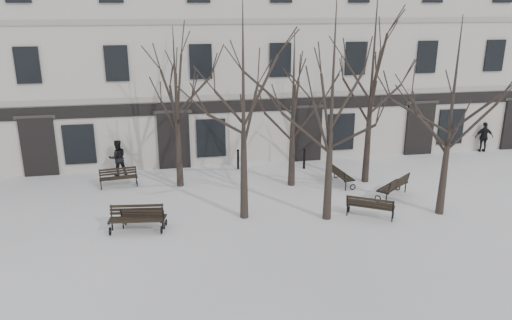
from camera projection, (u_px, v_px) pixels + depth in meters
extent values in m
plane|color=white|center=(274.00, 228.00, 18.97)|extent=(100.00, 100.00, 0.00)
cube|color=beige|center=(228.00, 50.00, 29.48)|extent=(40.00, 10.00, 11.00)
cube|color=#9A958D|center=(241.00, 97.00, 25.34)|extent=(40.00, 0.12, 0.25)
cube|color=#9A958D|center=(241.00, 21.00, 24.22)|extent=(40.00, 0.12, 0.25)
cube|color=black|center=(241.00, 106.00, 25.49)|extent=(40.00, 0.10, 0.60)
cube|color=black|center=(39.00, 147.00, 24.24)|extent=(1.60, 0.22, 2.90)
cube|color=#2D2B28|center=(34.00, 117.00, 23.75)|extent=(1.90, 0.08, 0.18)
cube|color=black|center=(79.00, 144.00, 24.57)|extent=(1.50, 0.14, 2.00)
cube|color=black|center=(174.00, 141.00, 25.36)|extent=(1.60, 0.22, 2.90)
cube|color=#2D2B28|center=(172.00, 112.00, 24.87)|extent=(1.90, 0.08, 0.18)
cube|color=black|center=(211.00, 138.00, 25.69)|extent=(1.50, 0.14, 2.00)
cube|color=black|center=(307.00, 134.00, 26.57)|extent=(1.60, 0.22, 2.90)
cube|color=#2D2B28|center=(308.00, 107.00, 26.08)|extent=(1.90, 0.08, 0.18)
cube|color=black|center=(341.00, 132.00, 26.89)|extent=(1.50, 0.14, 2.00)
cube|color=black|center=(419.00, 129.00, 27.69)|extent=(1.60, 0.22, 2.90)
cube|color=#2D2B28|center=(423.00, 103.00, 27.20)|extent=(1.90, 0.08, 0.18)
cube|color=black|center=(451.00, 127.00, 28.01)|extent=(1.50, 0.14, 2.00)
cube|color=black|center=(28.00, 65.00, 23.05)|extent=(1.10, 0.14, 1.70)
cube|color=black|center=(117.00, 63.00, 23.74)|extent=(1.10, 0.14, 1.70)
cube|color=black|center=(201.00, 62.00, 24.43)|extent=(1.10, 0.14, 1.70)
cube|color=black|center=(280.00, 60.00, 25.12)|extent=(1.10, 0.14, 1.70)
cube|color=black|center=(355.00, 58.00, 25.81)|extent=(1.10, 0.14, 1.70)
cube|color=black|center=(427.00, 57.00, 26.50)|extent=(1.10, 0.14, 1.70)
cube|color=black|center=(494.00, 55.00, 27.19)|extent=(1.10, 0.14, 1.70)
cone|color=black|center=(244.00, 176.00, 19.36)|extent=(0.34, 0.34, 3.49)
cone|color=black|center=(328.00, 177.00, 19.26)|extent=(0.34, 0.34, 3.52)
cone|color=black|center=(444.00, 175.00, 19.78)|extent=(0.34, 0.34, 3.27)
cone|color=black|center=(179.00, 155.00, 22.83)|extent=(0.34, 0.34, 3.04)
cone|color=black|center=(292.00, 155.00, 22.96)|extent=(0.34, 0.34, 2.94)
cone|color=black|center=(367.00, 143.00, 23.28)|extent=(0.34, 0.34, 3.79)
torus|color=black|center=(110.00, 231.00, 18.32)|extent=(0.09, 0.32, 0.32)
cylinder|color=black|center=(112.00, 224.00, 18.67)|extent=(0.06, 0.06, 0.50)
cube|color=black|center=(110.00, 221.00, 18.40)|extent=(0.12, 0.61, 0.06)
torus|color=black|center=(162.00, 230.00, 18.44)|extent=(0.09, 0.32, 0.32)
cylinder|color=black|center=(163.00, 223.00, 18.79)|extent=(0.06, 0.06, 0.50)
cube|color=black|center=(162.00, 219.00, 18.52)|extent=(0.12, 0.61, 0.06)
cube|color=black|center=(135.00, 222.00, 18.22)|extent=(1.98, 0.32, 0.04)
cube|color=black|center=(136.00, 220.00, 18.37)|extent=(1.98, 0.32, 0.04)
cube|color=black|center=(136.00, 219.00, 18.52)|extent=(1.98, 0.32, 0.04)
cube|color=black|center=(137.00, 217.00, 18.66)|extent=(1.98, 0.32, 0.04)
cube|color=black|center=(137.00, 213.00, 18.66)|extent=(1.98, 0.26, 0.10)
cube|color=black|center=(137.00, 209.00, 18.65)|extent=(1.98, 0.26, 0.10)
cube|color=black|center=(137.00, 206.00, 18.63)|extent=(1.98, 0.26, 0.10)
cylinder|color=black|center=(111.00, 212.00, 18.61)|extent=(0.06, 0.16, 0.55)
cylinder|color=black|center=(162.00, 211.00, 18.73)|extent=(0.06, 0.16, 0.55)
torus|color=black|center=(166.00, 222.00, 19.12)|extent=(0.10, 0.27, 0.27)
cylinder|color=black|center=(164.00, 224.00, 18.78)|extent=(0.05, 0.05, 0.41)
cube|color=black|center=(165.00, 217.00, 18.87)|extent=(0.15, 0.51, 0.05)
torus|color=black|center=(126.00, 222.00, 19.17)|extent=(0.10, 0.27, 0.27)
cylinder|color=black|center=(123.00, 224.00, 18.83)|extent=(0.05, 0.05, 0.41)
cube|color=black|center=(124.00, 217.00, 18.93)|extent=(0.15, 0.51, 0.05)
cube|color=black|center=(146.00, 214.00, 19.09)|extent=(1.64, 0.44, 0.03)
cube|color=black|center=(145.00, 216.00, 18.97)|extent=(1.64, 0.44, 0.03)
cube|color=black|center=(144.00, 217.00, 18.84)|extent=(1.64, 0.44, 0.03)
cube|color=black|center=(143.00, 219.00, 18.72)|extent=(1.64, 0.44, 0.03)
cube|color=black|center=(143.00, 216.00, 18.65)|extent=(1.63, 0.39, 0.08)
cube|color=black|center=(142.00, 214.00, 18.60)|extent=(1.63, 0.39, 0.08)
cube|color=black|center=(142.00, 211.00, 18.54)|extent=(1.63, 0.39, 0.08)
cylinder|color=black|center=(163.00, 215.00, 18.59)|extent=(0.06, 0.14, 0.46)
cylinder|color=black|center=(122.00, 215.00, 18.64)|extent=(0.06, 0.14, 0.46)
torus|color=black|center=(393.00, 215.00, 19.74)|extent=(0.20, 0.28, 0.30)
cylinder|color=black|center=(392.00, 217.00, 19.38)|extent=(0.05, 0.05, 0.46)
cube|color=black|center=(393.00, 209.00, 19.48)|extent=(0.34, 0.51, 0.05)
torus|color=black|center=(349.00, 209.00, 20.33)|extent=(0.20, 0.28, 0.30)
cylinder|color=black|center=(347.00, 210.00, 19.97)|extent=(0.05, 0.05, 0.46)
cube|color=black|center=(348.00, 203.00, 20.06)|extent=(0.34, 0.51, 0.05)
cube|color=black|center=(371.00, 204.00, 19.97)|extent=(1.64, 1.04, 0.04)
cube|color=black|center=(371.00, 205.00, 19.84)|extent=(1.64, 1.04, 0.04)
cube|color=black|center=(370.00, 206.00, 19.71)|extent=(1.64, 1.04, 0.04)
cube|color=black|center=(370.00, 208.00, 19.58)|extent=(1.64, 1.04, 0.04)
cube|color=black|center=(370.00, 205.00, 19.50)|extent=(1.61, 0.99, 0.09)
cube|color=black|center=(370.00, 202.00, 19.44)|extent=(1.61, 0.99, 0.09)
cube|color=black|center=(370.00, 199.00, 19.39)|extent=(1.61, 0.99, 0.09)
cylinder|color=black|center=(393.00, 207.00, 19.18)|extent=(0.11, 0.15, 0.51)
cylinder|color=black|center=(347.00, 201.00, 19.76)|extent=(0.11, 0.15, 0.51)
torus|color=black|center=(101.00, 187.00, 22.74)|extent=(0.08, 0.28, 0.27)
cylinder|color=black|center=(101.00, 183.00, 23.02)|extent=(0.05, 0.05, 0.42)
cube|color=black|center=(100.00, 180.00, 22.80)|extent=(0.11, 0.52, 0.05)
torus|color=black|center=(137.00, 183.00, 23.21)|extent=(0.08, 0.28, 0.27)
cylinder|color=black|center=(136.00, 179.00, 23.49)|extent=(0.05, 0.05, 0.42)
cube|color=black|center=(136.00, 176.00, 23.27)|extent=(0.11, 0.52, 0.05)
cube|color=black|center=(119.00, 179.00, 22.84)|extent=(1.70, 0.30, 0.03)
cube|color=black|center=(119.00, 178.00, 22.96)|extent=(1.70, 0.30, 0.03)
cube|color=black|center=(118.00, 177.00, 23.08)|extent=(1.70, 0.30, 0.03)
cube|color=black|center=(118.00, 176.00, 23.20)|extent=(1.70, 0.30, 0.03)
cube|color=black|center=(118.00, 174.00, 23.20)|extent=(1.69, 0.25, 0.08)
cube|color=black|center=(118.00, 171.00, 23.18)|extent=(1.69, 0.25, 0.08)
cube|color=black|center=(118.00, 169.00, 23.17)|extent=(1.69, 0.25, 0.08)
cylinder|color=black|center=(100.00, 174.00, 22.97)|extent=(0.05, 0.14, 0.47)
cylinder|color=black|center=(136.00, 171.00, 23.44)|extent=(0.05, 0.14, 0.47)
torus|color=black|center=(397.00, 187.00, 22.68)|extent=(0.24, 0.28, 0.31)
cylinder|color=black|center=(405.00, 187.00, 22.41)|extent=(0.05, 0.05, 0.49)
cube|color=black|center=(402.00, 181.00, 22.46)|extent=(0.41, 0.50, 0.05)
torus|color=black|center=(378.00, 199.00, 21.36)|extent=(0.24, 0.28, 0.31)
cylinder|color=black|center=(386.00, 199.00, 21.09)|extent=(0.05, 0.05, 0.49)
cube|color=black|center=(383.00, 192.00, 21.14)|extent=(0.41, 0.50, 0.05)
cube|color=black|center=(388.00, 185.00, 21.94)|extent=(1.58, 1.29, 0.04)
cube|color=black|center=(391.00, 186.00, 21.84)|extent=(1.58, 1.29, 0.04)
cube|color=black|center=(394.00, 187.00, 21.75)|extent=(1.58, 1.29, 0.04)
cube|color=black|center=(397.00, 187.00, 21.65)|extent=(1.58, 1.29, 0.04)
cube|color=black|center=(398.00, 185.00, 21.58)|extent=(1.54, 1.24, 0.10)
cube|color=black|center=(399.00, 182.00, 21.53)|extent=(1.54, 1.24, 0.10)
cube|color=black|center=(400.00, 179.00, 21.48)|extent=(1.54, 1.24, 0.10)
cylinder|color=black|center=(408.00, 178.00, 22.21)|extent=(0.13, 0.15, 0.54)
cylinder|color=black|center=(389.00, 189.00, 20.89)|extent=(0.13, 0.15, 0.54)
torus|color=black|center=(353.00, 187.00, 22.72)|extent=(0.29, 0.08, 0.29)
cylinder|color=black|center=(346.00, 186.00, 22.60)|extent=(0.05, 0.05, 0.45)
cube|color=black|center=(350.00, 181.00, 22.58)|extent=(0.55, 0.11, 0.05)
torus|color=black|center=(336.00, 175.00, 24.28)|extent=(0.29, 0.08, 0.29)
cylinder|color=black|center=(330.00, 174.00, 24.15)|extent=(0.05, 0.05, 0.45)
cube|color=black|center=(333.00, 169.00, 24.13)|extent=(0.55, 0.11, 0.05)
cube|color=black|center=(345.00, 174.00, 23.41)|extent=(0.30, 1.81, 0.04)
cube|color=black|center=(343.00, 174.00, 23.37)|extent=(0.30, 1.81, 0.04)
cube|color=black|center=(340.00, 175.00, 23.33)|extent=(0.30, 1.81, 0.04)
cube|color=black|center=(337.00, 175.00, 23.29)|extent=(0.30, 1.81, 0.04)
cube|color=black|center=(337.00, 172.00, 23.24)|extent=(0.24, 1.80, 0.09)
cube|color=black|center=(336.00, 170.00, 23.20)|extent=(0.24, 1.80, 0.09)
cube|color=black|center=(336.00, 168.00, 23.16)|extent=(0.24, 1.80, 0.09)
cylinder|color=black|center=(345.00, 177.00, 22.44)|extent=(0.15, 0.06, 0.50)
cylinder|color=black|center=(329.00, 166.00, 24.00)|extent=(0.15, 0.06, 0.50)
cylinder|color=black|center=(238.00, 160.00, 25.45)|extent=(0.12, 0.12, 0.97)
sphere|color=black|center=(238.00, 151.00, 25.29)|extent=(0.14, 0.14, 0.14)
cylinder|color=black|center=(304.00, 159.00, 25.52)|extent=(0.12, 0.12, 0.98)
sphere|color=black|center=(305.00, 150.00, 25.36)|extent=(0.14, 0.14, 0.14)
imported|color=black|center=(119.00, 175.00, 24.73)|extent=(1.02, 0.88, 1.78)
imported|color=black|center=(482.00, 152.00, 28.58)|extent=(1.07, 0.61, 1.72)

